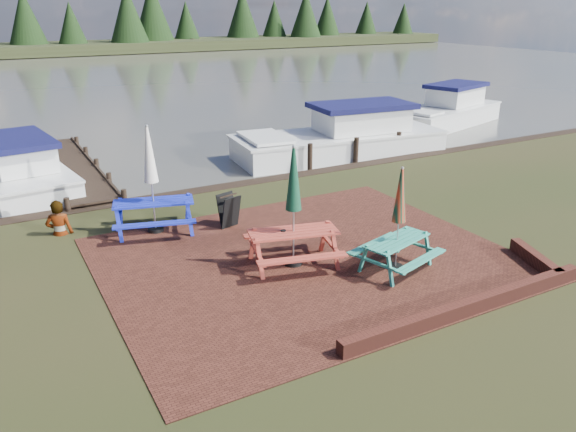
% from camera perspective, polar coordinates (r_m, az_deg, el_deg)
% --- Properties ---
extents(ground, '(120.00, 120.00, 0.00)m').
position_cam_1_polar(ground, '(12.22, 4.28, -6.11)').
color(ground, black).
rests_on(ground, ground).
extents(paving, '(9.00, 7.50, 0.02)m').
position_cam_1_polar(paving, '(12.97, 1.88, -4.34)').
color(paving, '#3A1A12').
rests_on(paving, ground).
extents(brick_wall, '(6.21, 1.79, 0.30)m').
position_cam_1_polar(brick_wall, '(11.84, 19.68, -7.48)').
color(brick_wall, '#4C1E16').
rests_on(brick_wall, ground).
extents(water, '(120.00, 60.00, 0.02)m').
position_cam_1_polar(water, '(46.80, -21.84, 12.54)').
color(water, '#47463D').
rests_on(water, ground).
extents(far_treeline, '(120.00, 10.00, 8.10)m').
position_cam_1_polar(far_treeline, '(75.35, -25.52, 17.14)').
color(far_treeline, black).
rests_on(far_treeline, ground).
extents(picnic_table_teal, '(2.02, 1.89, 2.32)m').
position_cam_1_polar(picnic_table_teal, '(12.39, 11.06, -1.92)').
color(picnic_table_teal, teal).
rests_on(picnic_table_teal, ground).
extents(picnic_table_red, '(2.33, 2.17, 2.72)m').
position_cam_1_polar(picnic_table_red, '(12.30, 0.56, -0.98)').
color(picnic_table_red, '#B13C2D').
rests_on(picnic_table_red, ground).
extents(picnic_table_blue, '(2.39, 2.24, 2.76)m').
position_cam_1_polar(picnic_table_blue, '(14.55, -13.57, 1.96)').
color(picnic_table_blue, '#1825B8').
rests_on(picnic_table_blue, ground).
extents(chalkboard, '(0.58, 0.64, 0.87)m').
position_cam_1_polar(chalkboard, '(14.74, -6.02, 0.55)').
color(chalkboard, black).
rests_on(chalkboard, ground).
extents(jetty, '(1.76, 9.08, 1.00)m').
position_cam_1_polar(jetty, '(21.21, -21.10, 4.60)').
color(jetty, black).
rests_on(jetty, ground).
extents(boat_jetty, '(3.25, 7.15, 2.00)m').
position_cam_1_polar(boat_jetty, '(20.42, -25.77, 4.16)').
color(boat_jetty, silver).
rests_on(boat_jetty, ground).
extents(boat_near, '(8.61, 3.75, 2.26)m').
position_cam_1_polar(boat_near, '(22.52, 5.62, 7.72)').
color(boat_near, silver).
rests_on(boat_near, ground).
extents(boat_far, '(7.42, 4.39, 2.19)m').
position_cam_1_polar(boat_far, '(29.60, 15.89, 10.13)').
color(boat_far, silver).
rests_on(boat_far, ground).
extents(person, '(0.76, 0.61, 1.81)m').
position_cam_1_polar(person, '(15.15, -22.56, 1.40)').
color(person, gray).
rests_on(person, ground).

